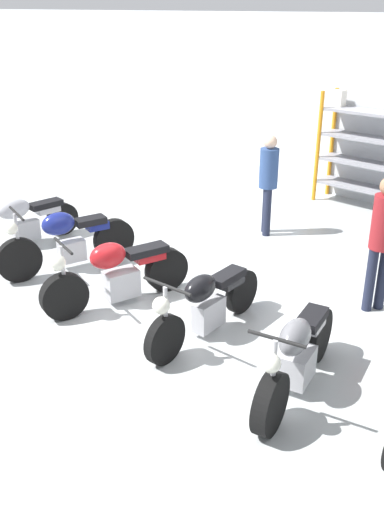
{
  "coord_description": "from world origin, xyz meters",
  "views": [
    {
      "loc": [
        4.63,
        -4.66,
        3.72
      ],
      "look_at": [
        0.0,
        0.4,
        0.7
      ],
      "focal_mm": 40.0,
      "sensor_mm": 36.0,
      "label": 1
    }
  ],
  "objects_px": {
    "motorcycle_black": "(206,303)",
    "person_browsing": "(383,233)",
    "motorcycle_red": "(117,274)",
    "person_near_rack": "(268,177)",
    "motorcycle_grey": "(297,356)",
    "motorcycle_blue": "(67,240)",
    "motorcycle_silver": "(22,221)"
  },
  "relations": [
    {
      "from": "motorcycle_grey",
      "to": "person_near_rack",
      "type": "xyz_separation_m",
      "value": [
        -2.89,
        3.5,
        0.6
      ]
    },
    {
      "from": "motorcycle_silver",
      "to": "motorcycle_black",
      "type": "relative_size",
      "value": 0.98
    },
    {
      "from": "person_browsing",
      "to": "motorcycle_red",
      "type": "bearing_deg",
      "value": 70.37
    },
    {
      "from": "person_browsing",
      "to": "person_near_rack",
      "type": "xyz_separation_m",
      "value": [
        -2.67,
        1.28,
        -0.04
      ]
    },
    {
      "from": "motorcycle_red",
      "to": "person_browsing",
      "type": "height_order",
      "value": "person_browsing"
    },
    {
      "from": "person_browsing",
      "to": "person_near_rack",
      "type": "bearing_deg",
      "value": 4.87
    },
    {
      "from": "motorcycle_red",
      "to": "person_near_rack",
      "type": "distance_m",
      "value": 3.53
    },
    {
      "from": "motorcycle_blue",
      "to": "person_near_rack",
      "type": "bearing_deg",
      "value": 173.32
    },
    {
      "from": "motorcycle_silver",
      "to": "person_near_rack",
      "type": "xyz_separation_m",
      "value": [
        2.7,
        3.19,
        0.61
      ]
    },
    {
      "from": "motorcycle_black",
      "to": "motorcycle_grey",
      "type": "bearing_deg",
      "value": 78.16
    },
    {
      "from": "motorcycle_silver",
      "to": "motorcycle_blue",
      "type": "bearing_deg",
      "value": 91.74
    },
    {
      "from": "motorcycle_red",
      "to": "person_near_rack",
      "type": "xyz_separation_m",
      "value": [
        -0.05,
        3.48,
        0.59
      ]
    },
    {
      "from": "motorcycle_red",
      "to": "motorcycle_grey",
      "type": "distance_m",
      "value": 2.84
    },
    {
      "from": "motorcycle_red",
      "to": "motorcycle_black",
      "type": "relative_size",
      "value": 1.0
    },
    {
      "from": "motorcycle_black",
      "to": "person_near_rack",
      "type": "height_order",
      "value": "person_near_rack"
    },
    {
      "from": "motorcycle_red",
      "to": "person_browsing",
      "type": "xyz_separation_m",
      "value": [
        2.63,
        2.19,
        0.64
      ]
    },
    {
      "from": "motorcycle_grey",
      "to": "person_near_rack",
      "type": "bearing_deg",
      "value": -153.51
    },
    {
      "from": "motorcycle_grey",
      "to": "motorcycle_black",
      "type": "bearing_deg",
      "value": -111.42
    },
    {
      "from": "person_near_rack",
      "to": "motorcycle_blue",
      "type": "bearing_deg",
      "value": 24.93
    },
    {
      "from": "motorcycle_grey",
      "to": "motorcycle_silver",
      "type": "bearing_deg",
      "value": -106.24
    },
    {
      "from": "motorcycle_blue",
      "to": "person_browsing",
      "type": "bearing_deg",
      "value": 131.88
    },
    {
      "from": "motorcycle_black",
      "to": "person_browsing",
      "type": "relative_size",
      "value": 1.16
    },
    {
      "from": "person_browsing",
      "to": "person_near_rack",
      "type": "relative_size",
      "value": 1.04
    },
    {
      "from": "motorcycle_silver",
      "to": "person_near_rack",
      "type": "height_order",
      "value": "person_near_rack"
    },
    {
      "from": "motorcycle_red",
      "to": "motorcycle_black",
      "type": "xyz_separation_m",
      "value": [
        1.42,
        0.19,
        -0.01
      ]
    },
    {
      "from": "motorcycle_black",
      "to": "person_near_rack",
      "type": "distance_m",
      "value": 3.65
    },
    {
      "from": "motorcycle_blue",
      "to": "person_near_rack",
      "type": "distance_m",
      "value": 3.58
    },
    {
      "from": "motorcycle_red",
      "to": "person_browsing",
      "type": "relative_size",
      "value": 1.16
    },
    {
      "from": "person_near_rack",
      "to": "motorcycle_grey",
      "type": "bearing_deg",
      "value": 86.65
    },
    {
      "from": "motorcycle_black",
      "to": "person_browsing",
      "type": "xyz_separation_m",
      "value": [
        1.21,
        2.01,
        0.64
      ]
    },
    {
      "from": "motorcycle_blue",
      "to": "motorcycle_red",
      "type": "height_order",
      "value": "motorcycle_blue"
    },
    {
      "from": "motorcycle_grey",
      "to": "person_near_rack",
      "type": "height_order",
      "value": "person_near_rack"
    }
  ]
}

